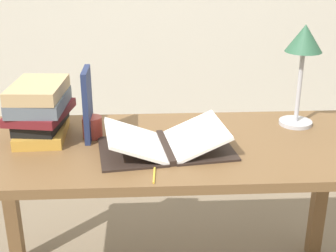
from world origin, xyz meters
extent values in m
cube|color=brown|center=(0.00, 0.00, 0.72)|extent=(1.54, 0.66, 0.03)
cube|color=brown|center=(-0.72, 0.28, 0.35)|extent=(0.06, 0.06, 0.70)
cube|color=brown|center=(0.72, 0.28, 0.35)|extent=(0.06, 0.06, 0.70)
cube|color=black|center=(-0.03, -0.05, 0.75)|extent=(0.06, 0.28, 0.02)
cube|color=black|center=(-0.15, -0.07, 0.74)|extent=(0.26, 0.32, 0.01)
cube|color=black|center=(0.10, -0.04, 0.74)|extent=(0.26, 0.32, 0.01)
cube|color=white|center=(-0.14, -0.07, 0.78)|extent=(0.24, 0.30, 0.09)
cube|color=white|center=(0.09, -0.04, 0.78)|extent=(0.24, 0.30, 0.09)
cube|color=#BC8933|center=(-0.50, 0.09, 0.76)|extent=(0.19, 0.28, 0.04)
cube|color=black|center=(-0.50, 0.09, 0.80)|extent=(0.18, 0.26, 0.04)
cube|color=maroon|center=(-0.50, 0.09, 0.84)|extent=(0.24, 0.31, 0.03)
cube|color=slate|center=(-0.50, 0.09, 0.88)|extent=(0.21, 0.28, 0.05)
cube|color=tan|center=(-0.50, 0.09, 0.93)|extent=(0.20, 0.29, 0.05)
cube|color=#1E284C|center=(-0.31, 0.07, 0.87)|extent=(0.02, 0.15, 0.27)
cylinder|color=#ADADB2|center=(0.53, 0.17, 0.74)|extent=(0.14, 0.14, 0.02)
cylinder|color=#ADADB2|center=(0.53, 0.17, 0.90)|extent=(0.02, 0.02, 0.29)
cone|color=#285138|center=(0.53, 0.17, 1.10)|extent=(0.14, 0.14, 0.11)
cylinder|color=#B74238|center=(-0.30, 0.08, 0.78)|extent=(0.08, 0.08, 0.08)
torus|color=#B74238|center=(-0.30, 0.12, 0.78)|extent=(0.02, 0.05, 0.05)
cylinder|color=gold|center=(-0.07, -0.23, 0.74)|extent=(0.02, 0.17, 0.01)
camera|label=1|loc=(-0.10, -1.61, 1.45)|focal=50.00mm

